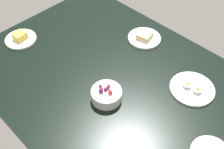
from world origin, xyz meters
The scene contains 5 objects.
dining_table centered at (0.00, 0.00, 2.00)cm, with size 150.58×108.68×4.00cm, color black.
plate_sandwich centered at (-7.75, 35.61, 5.33)cm, with size 19.78×19.78×4.60cm.
plate_eggs centered at (34.93, 22.37, 5.03)cm, with size 22.68×22.68×4.63cm.
bowl_berries centered at (8.04, -11.95, 7.19)cm, with size 15.31×15.31×7.61cm.
plate_cheese centered at (-59.91, -17.25, 5.38)cm, with size 18.54×18.54×5.27cm.
Camera 1 is at (68.50, -69.44, 113.05)cm, focal length 44.34 mm.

